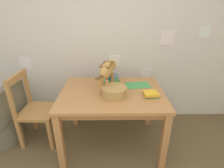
{
  "coord_description": "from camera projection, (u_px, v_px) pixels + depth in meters",
  "views": [
    {
      "loc": [
        0.03,
        -0.44,
        1.67
      ],
      "look_at": [
        0.05,
        1.38,
        0.85
      ],
      "focal_mm": 28.09,
      "sensor_mm": 36.0,
      "label": 1
    }
  ],
  "objects": [
    {
      "name": "wooden_chair_near",
      "position": [
        35.0,
        110.0,
        2.23
      ],
      "size": [
        0.44,
        0.44,
        0.93
      ],
      "rotation": [
        0.0,
        0.0,
        -1.62
      ],
      "color": "#BD8647",
      "rests_on": "ground_plane"
    },
    {
      "name": "wicker_basket",
      "position": [
        114.0,
        91.0,
        1.93
      ],
      "size": [
        0.28,
        0.28,
        0.11
      ],
      "color": "tan",
      "rests_on": "dining_table"
    },
    {
      "name": "book_stack",
      "position": [
        151.0,
        94.0,
        1.93
      ],
      "size": [
        0.17,
        0.15,
        0.05
      ],
      "color": "#439F4E",
      "rests_on": "dining_table"
    },
    {
      "name": "cat",
      "position": [
        107.0,
        70.0,
        2.04
      ],
      "size": [
        0.23,
        0.65,
        0.33
      ],
      "rotation": [
        0.0,
        0.0,
        -0.24
      ],
      "color": "#C58D46",
      "rests_on": "dining_table"
    },
    {
      "name": "saucer_bowl",
      "position": [
        111.0,
        80.0,
        2.3
      ],
      "size": [
        0.21,
        0.21,
        0.04
      ],
      "primitive_type": "cylinder",
      "color": "#438E4B",
      "rests_on": "dining_table"
    },
    {
      "name": "wall_rear",
      "position": [
        108.0,
        38.0,
        2.46
      ],
      "size": [
        5.0,
        0.11,
        2.5
      ],
      "color": "silver",
      "rests_on": "ground_plane"
    },
    {
      "name": "dining_table",
      "position": [
        112.0,
        99.0,
        2.08
      ],
      "size": [
        1.2,
        0.89,
        0.75
      ],
      "color": "#BB7E46",
      "rests_on": "ground_plane"
    },
    {
      "name": "coffee_mug",
      "position": [
        112.0,
        76.0,
        2.27
      ],
      "size": [
        0.13,
        0.08,
        0.09
      ],
      "color": "#317FC0",
      "rests_on": "saucer_bowl"
    },
    {
      "name": "magazine",
      "position": [
        138.0,
        85.0,
        2.2
      ],
      "size": [
        0.32,
        0.22,
        0.01
      ],
      "primitive_type": "cube",
      "rotation": [
        0.0,
        0.0,
        0.12
      ],
      "color": "#44A555",
      "rests_on": "dining_table"
    }
  ]
}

